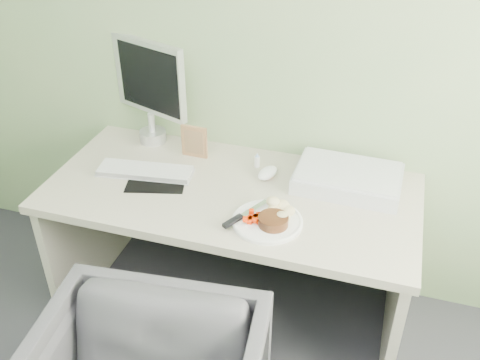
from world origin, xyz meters
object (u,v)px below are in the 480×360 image
(plate, at_px, (267,221))
(monitor, at_px, (150,86))
(desk, at_px, (231,223))
(scanner, at_px, (348,179))

(plate, distance_m, monitor, 0.91)
(desk, bearing_deg, scanner, 20.49)
(plate, xyz_separation_m, scanner, (0.26, 0.36, 0.03))
(plate, relative_size, monitor, 0.56)
(desk, relative_size, plate, 5.71)
(desk, xyz_separation_m, monitor, (-0.50, 0.31, 0.47))
(desk, relative_size, monitor, 3.18)
(desk, bearing_deg, plate, -40.41)
(desk, bearing_deg, monitor, 147.97)
(plate, relative_size, scanner, 0.62)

